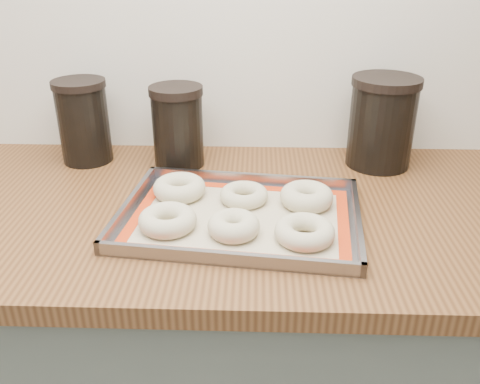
{
  "coord_description": "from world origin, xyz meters",
  "views": [
    {
      "loc": [
        0.03,
        0.74,
        1.39
      ],
      "look_at": [
        -0.0,
        1.61,
        0.96
      ],
      "focal_mm": 38.0,
      "sensor_mm": 36.0,
      "label": 1
    }
  ],
  "objects_px": {
    "bagel_front_left": "(168,220)",
    "canister_left": "(84,121)",
    "baking_tray": "(240,216)",
    "bagel_back_right": "(307,197)",
    "bagel_back_left": "(179,188)",
    "bagel_front_right": "(305,232)",
    "canister_mid": "(178,126)",
    "canister_right": "(382,122)",
    "bagel_back_mid": "(244,195)",
    "bagel_front_mid": "(234,226)"
  },
  "relations": [
    {
      "from": "baking_tray",
      "to": "bagel_back_left",
      "type": "xyz_separation_m",
      "value": [
        -0.13,
        0.09,
        0.02
      ]
    },
    {
      "from": "canister_mid",
      "to": "bagel_back_mid",
      "type": "bearing_deg",
      "value": -51.36
    },
    {
      "from": "baking_tray",
      "to": "bagel_back_right",
      "type": "xyz_separation_m",
      "value": [
        0.13,
        0.06,
        0.02
      ]
    },
    {
      "from": "canister_right",
      "to": "bagel_front_left",
      "type": "bearing_deg",
      "value": -143.97
    },
    {
      "from": "bagel_front_left",
      "to": "bagel_back_right",
      "type": "relative_size",
      "value": 1.01
    },
    {
      "from": "bagel_front_right",
      "to": "bagel_back_mid",
      "type": "bearing_deg",
      "value": 127.5
    },
    {
      "from": "bagel_back_right",
      "to": "bagel_front_mid",
      "type": "bearing_deg",
      "value": -139.8
    },
    {
      "from": "canister_left",
      "to": "bagel_back_right",
      "type": "bearing_deg",
      "value": -24.13
    },
    {
      "from": "baking_tray",
      "to": "bagel_front_right",
      "type": "relative_size",
      "value": 4.53
    },
    {
      "from": "bagel_front_right",
      "to": "bagel_back_left",
      "type": "xyz_separation_m",
      "value": [
        -0.25,
        0.17,
        0.0
      ]
    },
    {
      "from": "bagel_front_right",
      "to": "canister_mid",
      "type": "height_order",
      "value": "canister_mid"
    },
    {
      "from": "canister_right",
      "to": "baking_tray",
      "type": "bearing_deg",
      "value": -138.62
    },
    {
      "from": "canister_mid",
      "to": "bagel_back_right",
      "type": "bearing_deg",
      "value": -36.53
    },
    {
      "from": "bagel_back_right",
      "to": "canister_mid",
      "type": "relative_size",
      "value": 0.56
    },
    {
      "from": "canister_right",
      "to": "canister_left",
      "type": "bearing_deg",
      "value": 179.84
    },
    {
      "from": "bagel_back_left",
      "to": "canister_right",
      "type": "bearing_deg",
      "value": 23.42
    },
    {
      "from": "bagel_back_left",
      "to": "canister_left",
      "type": "bearing_deg",
      "value": 142.06
    },
    {
      "from": "baking_tray",
      "to": "canister_left",
      "type": "relative_size",
      "value": 2.47
    },
    {
      "from": "bagel_back_left",
      "to": "canister_right",
      "type": "xyz_separation_m",
      "value": [
        0.46,
        0.2,
        0.08
      ]
    },
    {
      "from": "baking_tray",
      "to": "bagel_back_mid",
      "type": "bearing_deg",
      "value": 84.99
    },
    {
      "from": "bagel_front_left",
      "to": "bagel_front_right",
      "type": "bearing_deg",
      "value": -7.35
    },
    {
      "from": "canister_left",
      "to": "canister_right",
      "type": "xyz_separation_m",
      "value": [
        0.71,
        -0.0,
        0.01
      ]
    },
    {
      "from": "bagel_back_left",
      "to": "baking_tray",
      "type": "bearing_deg",
      "value": -34.21
    },
    {
      "from": "bagel_front_mid",
      "to": "bagel_front_right",
      "type": "distance_m",
      "value": 0.13
    },
    {
      "from": "bagel_back_left",
      "to": "canister_right",
      "type": "height_order",
      "value": "canister_right"
    },
    {
      "from": "baking_tray",
      "to": "canister_right",
      "type": "bearing_deg",
      "value": 41.38
    },
    {
      "from": "bagel_front_right",
      "to": "bagel_back_right",
      "type": "bearing_deg",
      "value": 83.77
    },
    {
      "from": "baking_tray",
      "to": "bagel_front_mid",
      "type": "xyz_separation_m",
      "value": [
        -0.01,
        -0.07,
        0.02
      ]
    },
    {
      "from": "bagel_back_mid",
      "to": "canister_right",
      "type": "height_order",
      "value": "canister_right"
    },
    {
      "from": "bagel_front_right",
      "to": "bagel_front_left",
      "type": "bearing_deg",
      "value": 172.65
    },
    {
      "from": "bagel_front_left",
      "to": "canister_left",
      "type": "distance_m",
      "value": 0.43
    },
    {
      "from": "bagel_front_mid",
      "to": "canister_right",
      "type": "xyz_separation_m",
      "value": [
        0.33,
        0.35,
        0.08
      ]
    },
    {
      "from": "bagel_back_right",
      "to": "baking_tray",
      "type": "bearing_deg",
      "value": -157.48
    },
    {
      "from": "baking_tray",
      "to": "bagel_front_left",
      "type": "relative_size",
      "value": 4.53
    },
    {
      "from": "bagel_back_left",
      "to": "canister_mid",
      "type": "bearing_deg",
      "value": 98.03
    },
    {
      "from": "bagel_front_left",
      "to": "canister_right",
      "type": "distance_m",
      "value": 0.57
    },
    {
      "from": "baking_tray",
      "to": "bagel_back_mid",
      "type": "xyz_separation_m",
      "value": [
        0.01,
        0.07,
        0.01
      ]
    },
    {
      "from": "baking_tray",
      "to": "bagel_front_left",
      "type": "height_order",
      "value": "bagel_front_left"
    },
    {
      "from": "canister_mid",
      "to": "canister_right",
      "type": "bearing_deg",
      "value": 1.93
    },
    {
      "from": "canister_mid",
      "to": "canister_right",
      "type": "distance_m",
      "value": 0.48
    },
    {
      "from": "bagel_back_right",
      "to": "bagel_back_mid",
      "type": "bearing_deg",
      "value": 174.73
    },
    {
      "from": "bagel_front_left",
      "to": "canister_left",
      "type": "relative_size",
      "value": 0.54
    },
    {
      "from": "bagel_front_mid",
      "to": "bagel_front_left",
      "type": "bearing_deg",
      "value": 171.74
    },
    {
      "from": "bagel_front_left",
      "to": "bagel_back_mid",
      "type": "bearing_deg",
      "value": 39.34
    },
    {
      "from": "bagel_front_left",
      "to": "canister_mid",
      "type": "xyz_separation_m",
      "value": [
        -0.02,
        0.32,
        0.07
      ]
    },
    {
      "from": "baking_tray",
      "to": "bagel_back_left",
      "type": "relative_size",
      "value": 4.48
    },
    {
      "from": "canister_mid",
      "to": "bagel_back_left",
      "type": "bearing_deg",
      "value": -81.97
    },
    {
      "from": "bagel_front_mid",
      "to": "bagel_back_left",
      "type": "distance_m",
      "value": 0.2
    },
    {
      "from": "bagel_front_right",
      "to": "canister_right",
      "type": "xyz_separation_m",
      "value": [
        0.21,
        0.37,
        0.09
      ]
    },
    {
      "from": "bagel_back_right",
      "to": "canister_mid",
      "type": "xyz_separation_m",
      "value": [
        -0.29,
        0.21,
        0.07
      ]
    }
  ]
}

